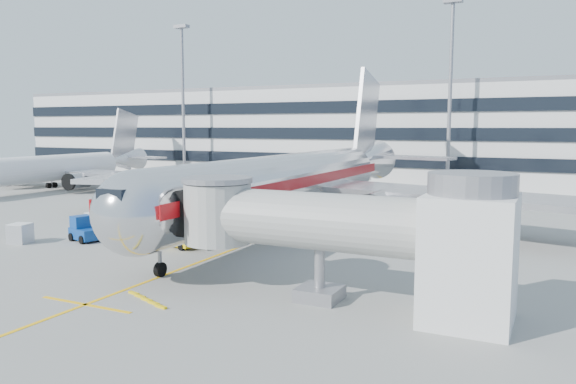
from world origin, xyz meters
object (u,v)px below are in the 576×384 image
at_px(belt_loader, 176,238).
at_px(cargo_container_right, 99,222).
at_px(cargo_container_left, 105,221).
at_px(cargo_container_front, 20,233).
at_px(ramp_worker, 105,226).
at_px(main_jet, 297,180).
at_px(baggage_tug, 84,230).

xyz_separation_m(belt_loader, cargo_container_right, (-9.22, 1.43, 0.29)).
bearing_deg(cargo_container_left, cargo_container_right, -80.90).
bearing_deg(cargo_container_front, cargo_container_right, 67.90).
xyz_separation_m(cargo_container_left, ramp_worker, (1.64, -1.70, -0.03)).
height_order(main_jet, ramp_worker, main_jet).
height_order(main_jet, baggage_tug, main_jet).
xyz_separation_m(cargo_container_right, ramp_worker, (1.50, -0.85, -0.03)).
relative_size(cargo_container_left, cargo_container_front, 1.27).
xyz_separation_m(main_jet, cargo_container_left, (-13.94, -9.87, -3.33)).
xyz_separation_m(baggage_tug, cargo_container_left, (-1.57, 3.90, 0.04)).
bearing_deg(cargo_container_front, main_jet, 45.73).
bearing_deg(belt_loader, cargo_container_right, 171.20).
relative_size(main_jet, cargo_container_right, 28.34).
xyz_separation_m(main_jet, baggage_tug, (-12.37, -13.78, -3.37)).
bearing_deg(cargo_container_right, belt_loader, -8.80).
bearing_deg(ramp_worker, cargo_container_left, 117.92).
height_order(belt_loader, ramp_worker, belt_loader).
height_order(cargo_container_right, ramp_worker, cargo_container_right).
bearing_deg(cargo_container_left, main_jet, 35.31).
relative_size(belt_loader, cargo_container_front, 2.68).
relative_size(cargo_container_front, ramp_worker, 0.99).
height_order(main_jet, cargo_container_right, main_jet).
relative_size(cargo_container_right, cargo_container_front, 1.03).
relative_size(baggage_tug, cargo_container_left, 1.34).
relative_size(cargo_container_left, cargo_container_right, 1.23).
distance_m(cargo_container_right, ramp_worker, 1.73).
distance_m(cargo_container_left, ramp_worker, 2.36).
relative_size(baggage_tug, ramp_worker, 1.69).
bearing_deg(ramp_worker, cargo_container_right, 134.31).
xyz_separation_m(cargo_container_left, cargo_container_right, (0.13, -0.84, -0.00)).
relative_size(main_jet, cargo_container_left, 22.98).
height_order(cargo_container_left, ramp_worker, cargo_container_left).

